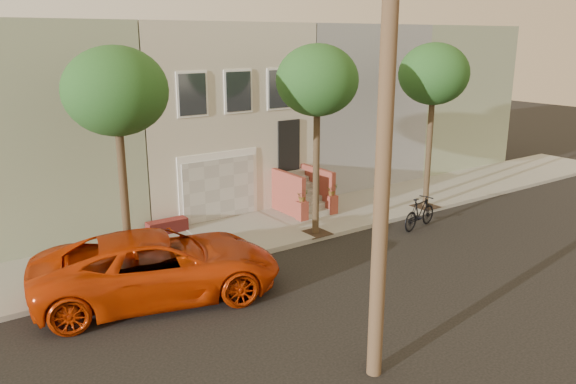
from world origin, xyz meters
TOP-DOWN VIEW (x-y plane):
  - ground at (0.00, 0.00)m, footprint 90.00×90.00m
  - sidewalk at (0.00, 5.35)m, footprint 40.00×3.70m
  - house_row at (0.00, 11.19)m, footprint 33.10×11.70m
  - tree_left at (-5.50, 3.90)m, footprint 2.70×2.57m
  - tree_mid at (1.00, 3.90)m, footprint 2.70×2.57m
  - tree_right at (6.50, 3.90)m, footprint 2.70×2.57m
  - pickup_truck at (-5.16, 2.63)m, footprint 6.87×4.43m
  - motorcycle at (4.64, 2.53)m, footprint 2.00×0.92m

SIDE VIEW (x-z plane):
  - ground at x=0.00m, z-range 0.00..0.00m
  - sidewalk at x=0.00m, z-range 0.00..0.15m
  - motorcycle at x=4.64m, z-range 0.00..1.16m
  - pickup_truck at x=-5.16m, z-range 0.00..1.76m
  - house_row at x=0.00m, z-range 0.14..7.14m
  - tree_left at x=-5.50m, z-range 2.11..8.41m
  - tree_mid at x=1.00m, z-range 2.11..8.41m
  - tree_right at x=6.50m, z-range 2.11..8.41m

